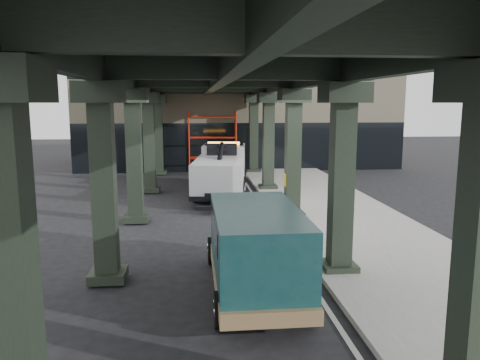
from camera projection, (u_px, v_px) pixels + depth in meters
ground at (230, 235)px, 16.15m from camera, size 90.00×90.00×0.00m
sidewalk at (339, 216)px, 18.54m from camera, size 5.00×40.00×0.15m
lane_stripe at (269, 219)px, 18.28m from camera, size 0.12×38.00×0.01m
viaduct at (214, 76)px, 17.19m from camera, size 7.40×32.00×6.40m
building at (236, 110)px, 35.33m from camera, size 22.00×10.00×8.00m
scaffolding at (212, 140)px, 30.19m from camera, size 3.08×0.88×4.00m
tow_truck at (222, 169)px, 23.31m from camera, size 3.10×8.06×2.58m
towed_van at (255, 247)px, 11.01m from camera, size 2.13×5.26×2.13m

